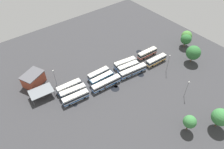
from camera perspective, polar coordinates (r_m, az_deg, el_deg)
name	(u,v)px	position (r m, az deg, el deg)	size (l,w,h in m)	color
ground_plane	(116,76)	(96.44, 1.05, -0.30)	(121.18, 121.18, 0.00)	#333335
bus_row0_slot0	(76,98)	(86.15, -10.02, -6.27)	(11.31, 3.61, 3.46)	silver
bus_row0_slot1	(73,92)	(88.55, -10.73, -4.63)	(11.34, 3.93, 3.46)	silver
bus_row0_slot2	(69,87)	(90.78, -11.77, -3.32)	(10.98, 3.29, 3.46)	silver
bus_row1_slot0	(106,84)	(90.23, -1.61, -2.51)	(13.91, 3.35, 3.46)	silver
bus_row1_slot1	(102,79)	(92.35, -2.82, -1.22)	(11.31, 2.76, 3.46)	teal
bus_row1_slot2	(99,74)	(94.78, -3.74, 0.16)	(10.45, 2.69, 3.46)	silver
bus_row2_slot0	(133,71)	(96.50, 5.78, 0.96)	(13.98, 4.10, 3.46)	silver
bus_row2_slot1	(128,67)	(98.43, 4.46, 2.08)	(10.80, 3.85, 3.46)	silver
bus_row2_slot2	(125,63)	(100.56, 3.60, 3.19)	(11.51, 4.17, 3.46)	silver
bus_row3_slot0	(156,60)	(104.34, 12.11, 3.89)	(11.44, 3.08, 3.46)	silver
bus_row3_slot2	(147,53)	(108.02, 9.70, 5.84)	(11.15, 3.01, 3.46)	silver
depot_building	(33,79)	(97.11, -20.88, -1.15)	(11.17, 9.98, 5.68)	#99422D
maintenance_shelter	(41,91)	(90.02, -19.00, -4.41)	(9.96, 7.01, 3.44)	slate
lamp_post_by_building	(55,77)	(92.23, -15.52, -0.71)	(0.56, 0.28, 8.62)	slate
lamp_post_far_corner	(187,89)	(89.48, 19.89, -3.67)	(0.56, 0.28, 8.66)	slate
lamp_post_mid_lot	(168,63)	(98.43, 15.20, 3.09)	(0.56, 0.28, 9.75)	slate
tree_east_edge	(187,36)	(119.16, 19.91, 9.98)	(5.55, 5.55, 8.59)	brown
tree_west_edge	(186,39)	(117.89, 19.76, 9.17)	(5.66, 5.66, 7.86)	brown
tree_north_edge	(193,53)	(107.96, 21.53, 5.61)	(7.01, 7.01, 9.13)	brown
tree_northeast	(190,122)	(78.93, 20.66, -12.10)	(4.69, 4.69, 7.32)	brown
tree_northwest	(221,117)	(83.46, 27.78, -10.37)	(6.29, 6.29, 8.94)	brown
puddle_near_shelter	(141,75)	(97.65, 7.96, -0.13)	(2.93, 2.93, 0.01)	black
puddle_between_rows	(75,105)	(86.05, -10.12, -8.29)	(1.83, 1.83, 0.01)	black
puddle_front_lane	(139,52)	(111.24, 7.60, 6.18)	(3.62, 3.62, 0.01)	black
puddle_back_corner	(115,89)	(90.58, 0.88, -3.94)	(3.80, 3.80, 0.01)	black
puddle_centre_drain	(116,86)	(91.53, 1.08, -3.31)	(1.72, 1.72, 0.01)	black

